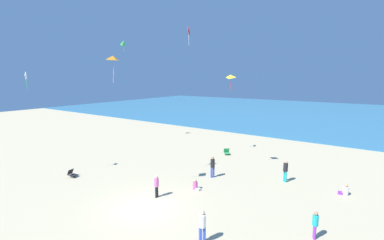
{
  "coord_description": "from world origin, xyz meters",
  "views": [
    {
      "loc": [
        10.67,
        -10.48,
        7.81
      ],
      "look_at": [
        0.0,
        5.1,
        4.75
      ],
      "focal_mm": 24.14,
      "sensor_mm": 36.0,
      "label": 1
    }
  ],
  "objects_px": {
    "person_1": "(213,165)",
    "kite_orange": "(113,58)",
    "beach_chair_far_left": "(72,173)",
    "person_6": "(196,186)",
    "person_0": "(202,224)",
    "person_3": "(156,185)",
    "kite_white": "(26,76)",
    "kite_green": "(123,43)",
    "person_2": "(345,191)",
    "kite_yellow": "(230,76)",
    "kite_red": "(189,32)",
    "beach_chair_far_right": "(227,152)",
    "person_4": "(315,223)",
    "person_5": "(285,170)"
  },
  "relations": [
    {
      "from": "kite_white",
      "to": "person_3",
      "type": "bearing_deg",
      "value": 17.28
    },
    {
      "from": "person_2",
      "to": "person_1",
      "type": "bearing_deg",
      "value": 10.3
    },
    {
      "from": "person_5",
      "to": "kite_orange",
      "type": "xyz_separation_m",
      "value": [
        -8.35,
        -8.89,
        8.05
      ]
    },
    {
      "from": "kite_yellow",
      "to": "kite_red",
      "type": "xyz_separation_m",
      "value": [
        -4.43,
        0.53,
        3.92
      ]
    },
    {
      "from": "kite_red",
      "to": "beach_chair_far_right",
      "type": "bearing_deg",
      "value": 60.79
    },
    {
      "from": "person_6",
      "to": "kite_green",
      "type": "height_order",
      "value": "kite_green"
    },
    {
      "from": "person_0",
      "to": "person_3",
      "type": "xyz_separation_m",
      "value": [
        -5.06,
        2.36,
        -0.08
      ]
    },
    {
      "from": "beach_chair_far_left",
      "to": "person_0",
      "type": "xyz_separation_m",
      "value": [
        13.04,
        -1.18,
        0.67
      ]
    },
    {
      "from": "person_4",
      "to": "kite_red",
      "type": "bearing_deg",
      "value": -45.7
    },
    {
      "from": "person_1",
      "to": "person_4",
      "type": "distance_m",
      "value": 9.08
    },
    {
      "from": "kite_red",
      "to": "person_5",
      "type": "bearing_deg",
      "value": -0.57
    },
    {
      "from": "beach_chair_far_right",
      "to": "kite_white",
      "type": "xyz_separation_m",
      "value": [
        -9.25,
        -14.38,
        7.65
      ]
    },
    {
      "from": "person_2",
      "to": "person_5",
      "type": "height_order",
      "value": "person_5"
    },
    {
      "from": "person_3",
      "to": "kite_yellow",
      "type": "relative_size",
      "value": 1.18
    },
    {
      "from": "kite_green",
      "to": "person_2",
      "type": "bearing_deg",
      "value": -4.17
    },
    {
      "from": "person_1",
      "to": "kite_orange",
      "type": "bearing_deg",
      "value": 96.55
    },
    {
      "from": "beach_chair_far_left",
      "to": "person_6",
      "type": "bearing_deg",
      "value": 10.58
    },
    {
      "from": "kite_red",
      "to": "kite_orange",
      "type": "bearing_deg",
      "value": -85.88
    },
    {
      "from": "beach_chair_far_right",
      "to": "person_3",
      "type": "height_order",
      "value": "person_3"
    },
    {
      "from": "kite_green",
      "to": "kite_white",
      "type": "bearing_deg",
      "value": -74.94
    },
    {
      "from": "beach_chair_far_right",
      "to": "kite_yellow",
      "type": "relative_size",
      "value": 0.64
    },
    {
      "from": "beach_chair_far_left",
      "to": "person_3",
      "type": "xyz_separation_m",
      "value": [
        7.99,
        1.18,
        0.59
      ]
    },
    {
      "from": "beach_chair_far_right",
      "to": "person_6",
      "type": "distance_m",
      "value": 9.1
    },
    {
      "from": "person_4",
      "to": "kite_yellow",
      "type": "bearing_deg",
      "value": -55.37
    },
    {
      "from": "person_0",
      "to": "person_6",
      "type": "height_order",
      "value": "person_0"
    },
    {
      "from": "person_3",
      "to": "person_1",
      "type": "bearing_deg",
      "value": 63.48
    },
    {
      "from": "beach_chair_far_left",
      "to": "person_1",
      "type": "relative_size",
      "value": 0.44
    },
    {
      "from": "beach_chair_far_left",
      "to": "beach_chair_far_right",
      "type": "xyz_separation_m",
      "value": [
        7.44,
        12.51,
        0.0
      ]
    },
    {
      "from": "person_5",
      "to": "person_6",
      "type": "xyz_separation_m",
      "value": [
        -4.86,
        -5.0,
        -0.7
      ]
    },
    {
      "from": "beach_chair_far_left",
      "to": "kite_green",
      "type": "xyz_separation_m",
      "value": [
        -5.09,
        10.31,
        11.61
      ]
    },
    {
      "from": "person_4",
      "to": "kite_green",
      "type": "distance_m",
      "value": 26.37
    },
    {
      "from": "person_1",
      "to": "kite_red",
      "type": "xyz_separation_m",
      "value": [
        -3.99,
        2.45,
        10.9
      ]
    },
    {
      "from": "person_6",
      "to": "kite_red",
      "type": "xyz_separation_m",
      "value": [
        -4.14,
        5.09,
        11.61
      ]
    },
    {
      "from": "beach_chair_far_left",
      "to": "kite_orange",
      "type": "bearing_deg",
      "value": -12.8
    },
    {
      "from": "person_6",
      "to": "kite_yellow",
      "type": "xyz_separation_m",
      "value": [
        0.29,
        4.56,
        7.69
      ]
    },
    {
      "from": "kite_white",
      "to": "kite_yellow",
      "type": "bearing_deg",
      "value": 41.05
    },
    {
      "from": "person_6",
      "to": "kite_green",
      "type": "bearing_deg",
      "value": 161.68
    },
    {
      "from": "beach_chair_far_right",
      "to": "person_2",
      "type": "height_order",
      "value": "person_2"
    },
    {
      "from": "person_1",
      "to": "kite_green",
      "type": "relative_size",
      "value": 1.19
    },
    {
      "from": "kite_white",
      "to": "kite_orange",
      "type": "relative_size",
      "value": 0.78
    },
    {
      "from": "kite_yellow",
      "to": "kite_green",
      "type": "distance_m",
      "value": 15.5
    },
    {
      "from": "person_0",
      "to": "person_1",
      "type": "distance_m",
      "value": 8.34
    },
    {
      "from": "person_5",
      "to": "kite_green",
      "type": "height_order",
      "value": "kite_green"
    },
    {
      "from": "person_6",
      "to": "kite_orange",
      "type": "relative_size",
      "value": 0.45
    },
    {
      "from": "person_5",
      "to": "kite_orange",
      "type": "height_order",
      "value": "kite_orange"
    },
    {
      "from": "beach_chair_far_left",
      "to": "kite_yellow",
      "type": "distance_m",
      "value": 14.88
    },
    {
      "from": "person_1",
      "to": "person_6",
      "type": "relative_size",
      "value": 2.29
    },
    {
      "from": "person_3",
      "to": "person_5",
      "type": "relative_size",
      "value": 0.9
    },
    {
      "from": "kite_green",
      "to": "kite_yellow",
      "type": "bearing_deg",
      "value": -8.08
    },
    {
      "from": "person_0",
      "to": "beach_chair_far_right",
      "type": "bearing_deg",
      "value": -12.37
    }
  ]
}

